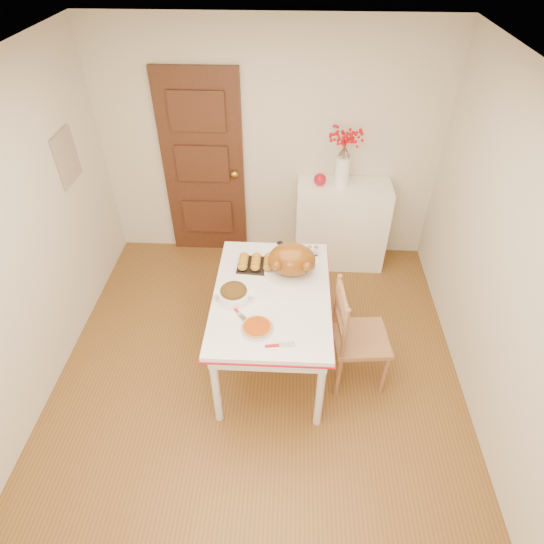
# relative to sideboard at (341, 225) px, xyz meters

# --- Properties ---
(floor) EXTENTS (3.50, 4.00, 0.00)m
(floor) POSITION_rel_sideboard_xyz_m (-0.78, -1.78, -0.48)
(floor) COLOR brown
(floor) RESTS_ON ground
(ceiling) EXTENTS (3.50, 4.00, 0.00)m
(ceiling) POSITION_rel_sideboard_xyz_m (-0.78, -1.78, 2.02)
(ceiling) COLOR white
(ceiling) RESTS_ON ground
(wall_back) EXTENTS (3.50, 0.00, 2.50)m
(wall_back) POSITION_rel_sideboard_xyz_m (-0.78, 0.22, 0.77)
(wall_back) COLOR beige
(wall_back) RESTS_ON ground
(wall_left) EXTENTS (0.00, 4.00, 2.50)m
(wall_left) POSITION_rel_sideboard_xyz_m (-2.53, -1.78, 0.77)
(wall_left) COLOR beige
(wall_left) RESTS_ON ground
(wall_right) EXTENTS (0.00, 4.00, 2.50)m
(wall_right) POSITION_rel_sideboard_xyz_m (0.97, -1.78, 0.77)
(wall_right) COLOR beige
(wall_right) RESTS_ON ground
(door_back) EXTENTS (0.85, 0.06, 2.06)m
(door_back) POSITION_rel_sideboard_xyz_m (-1.48, 0.19, 0.55)
(door_back) COLOR #401D0E
(door_back) RESTS_ON ground
(photo_board) EXTENTS (0.03, 0.35, 0.45)m
(photo_board) POSITION_rel_sideboard_xyz_m (-2.51, -0.58, 1.02)
(photo_board) COLOR tan
(photo_board) RESTS_ON ground
(sideboard) EXTENTS (0.97, 0.43, 0.97)m
(sideboard) POSITION_rel_sideboard_xyz_m (0.00, 0.00, 0.00)
(sideboard) COLOR white
(sideboard) RESTS_ON floor
(kitchen_table) EXTENTS (0.94, 1.38, 0.83)m
(kitchen_table) POSITION_rel_sideboard_xyz_m (-0.68, -1.51, -0.07)
(kitchen_table) COLOR white
(kitchen_table) RESTS_ON floor
(chair_oak) EXTENTS (0.48, 0.48, 1.00)m
(chair_oak) POSITION_rel_sideboard_xyz_m (0.06, -1.64, 0.01)
(chair_oak) COLOR #996641
(chair_oak) RESTS_ON floor
(berry_vase) EXTENTS (0.33, 0.33, 0.64)m
(berry_vase) POSITION_rel_sideboard_xyz_m (-0.05, 0.00, 0.80)
(berry_vase) COLOR white
(berry_vase) RESTS_ON sideboard
(apple) EXTENTS (0.13, 0.13, 0.13)m
(apple) POSITION_rel_sideboard_xyz_m (-0.26, 0.00, 0.55)
(apple) COLOR #B40D19
(apple) RESTS_ON sideboard
(turkey_platter) EXTENTS (0.51, 0.44, 0.29)m
(turkey_platter) POSITION_rel_sideboard_xyz_m (-0.53, -1.27, 0.48)
(turkey_platter) COLOR #7B3F08
(turkey_platter) RESTS_ON kitchen_table
(pumpkin_pie) EXTENTS (0.28, 0.28, 0.05)m
(pumpkin_pie) POSITION_rel_sideboard_xyz_m (-0.76, -1.91, 0.37)
(pumpkin_pie) COLOR #9B3605
(pumpkin_pie) RESTS_ON kitchen_table
(stuffing_dish) EXTENTS (0.34, 0.29, 0.12)m
(stuffing_dish) POSITION_rel_sideboard_xyz_m (-0.97, -1.59, 0.40)
(stuffing_dish) COLOR brown
(stuffing_dish) RESTS_ON kitchen_table
(rolls_tray) EXTENTS (0.32, 0.26, 0.08)m
(rolls_tray) POSITION_rel_sideboard_xyz_m (-0.83, -1.18, 0.38)
(rolls_tray) COLOR #9A6A1E
(rolls_tray) RESTS_ON kitchen_table
(pie_server) EXTENTS (0.22, 0.09, 0.01)m
(pie_server) POSITION_rel_sideboard_xyz_m (-0.59, -2.05, 0.35)
(pie_server) COLOR silver
(pie_server) RESTS_ON kitchen_table
(carving_knife) EXTENTS (0.20, 0.23, 0.01)m
(carving_knife) POSITION_rel_sideboard_xyz_m (-0.90, -1.77, 0.35)
(carving_knife) COLOR silver
(carving_knife) RESTS_ON kitchen_table
(drinking_glass) EXTENTS (0.08, 0.08, 0.11)m
(drinking_glass) POSITION_rel_sideboard_xyz_m (-0.63, -0.98, 0.39)
(drinking_glass) COLOR white
(drinking_glass) RESTS_ON kitchen_table
(shaker_pair) EXTENTS (0.10, 0.06, 0.09)m
(shaker_pair) POSITION_rel_sideboard_xyz_m (-0.34, -1.00, 0.39)
(shaker_pair) COLOR white
(shaker_pair) RESTS_ON kitchen_table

